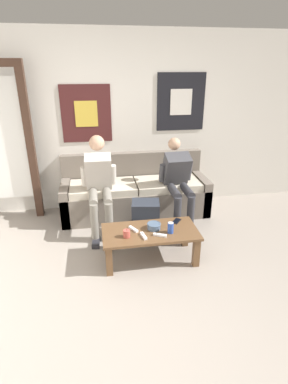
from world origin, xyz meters
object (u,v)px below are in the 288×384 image
at_px(drink_can_blue, 171,228).
at_px(person_seated_teen, 178,179).
at_px(ceramic_bowl, 154,226).
at_px(game_controller_far_center, 133,229).
at_px(cell_phone, 176,221).
at_px(couch, 135,194).
at_px(pillar_candle, 127,234).
at_px(coffee_table, 150,236).
at_px(game_controller_near_right, 160,235).
at_px(backpack, 146,220).
at_px(game_controller_near_left, 144,236).
at_px(person_seated_adult, 99,181).

bearing_deg(drink_can_blue, person_seated_teen, 70.43).
relative_size(ceramic_bowl, drink_can_blue, 1.26).
relative_size(game_controller_far_center, cell_phone, 0.97).
height_order(couch, person_seated_teen, person_seated_teen).
relative_size(person_seated_teen, pillar_candle, 12.26).
height_order(coffee_table, drink_can_blue, drink_can_blue).
bearing_deg(drink_can_blue, game_controller_near_right, -158.48).
distance_m(person_seated_teen, drink_can_blue, 1.02).
distance_m(person_seated_teen, backpack, 0.73).
bearing_deg(pillar_candle, person_seated_teen, 49.34).
distance_m(coffee_table, cell_phone, 0.39).
xyz_separation_m(coffee_table, ceramic_bowl, (0.05, 0.03, 0.11)).
height_order(game_controller_near_left, game_controller_far_center, same).
height_order(person_seated_teen, game_controller_far_center, person_seated_teen).
bearing_deg(backpack, pillar_candle, -116.73).
bearing_deg(pillar_candle, game_controller_near_left, -9.31).
xyz_separation_m(couch, person_seated_adult, (-0.52, -0.37, 0.38)).
height_order(backpack, cell_phone, backpack).
bearing_deg(couch, person_seated_adult, -144.70).
xyz_separation_m(coffee_table, person_seated_teen, (0.55, 0.87, 0.33)).
bearing_deg(coffee_table, cell_phone, 25.02).
distance_m(pillar_candle, drink_can_blue, 0.48).
distance_m(backpack, cell_phone, 0.51).
height_order(coffee_table, ceramic_bowl, ceramic_bowl).
height_order(couch, game_controller_far_center, couch).
xyz_separation_m(person_seated_adult, drink_can_blue, (0.73, -0.93, -0.24)).
bearing_deg(ceramic_bowl, game_controller_near_left, -133.73).
relative_size(coffee_table, person_seated_teen, 0.93).
distance_m(person_seated_adult, backpack, 0.79).
relative_size(coffee_table, drink_can_blue, 8.59).
relative_size(pillar_candle, game_controller_near_left, 0.63).
xyz_separation_m(drink_can_blue, game_controller_near_right, (-0.13, -0.05, -0.05)).
bearing_deg(couch, game_controller_far_center, -98.80).
bearing_deg(ceramic_bowl, drink_can_blue, -34.33).
distance_m(drink_can_blue, game_controller_near_left, 0.31).
bearing_deg(game_controller_near_left, ceramic_bowl, 46.27).
bearing_deg(drink_can_blue, game_controller_far_center, 162.44).
xyz_separation_m(ceramic_bowl, cell_phone, (0.30, 0.13, -0.03)).
relative_size(ceramic_bowl, game_controller_near_right, 1.08).
relative_size(coffee_table, backpack, 2.27).
relative_size(couch, drink_can_blue, 17.11).
distance_m(person_seated_teen, ceramic_bowl, 1.00).
bearing_deg(game_controller_near_left, pillar_candle, 170.69).
bearing_deg(person_seated_teen, game_controller_far_center, -131.60).
relative_size(coffee_table, pillar_candle, 11.39).
relative_size(backpack, game_controller_near_left, 3.17).
bearing_deg(coffee_table, ceramic_bowl, 34.78).
bearing_deg(game_controller_near_right, backpack, 93.55).
bearing_deg(pillar_candle, person_seated_adult, 104.71).
relative_size(couch, coffee_table, 1.99).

